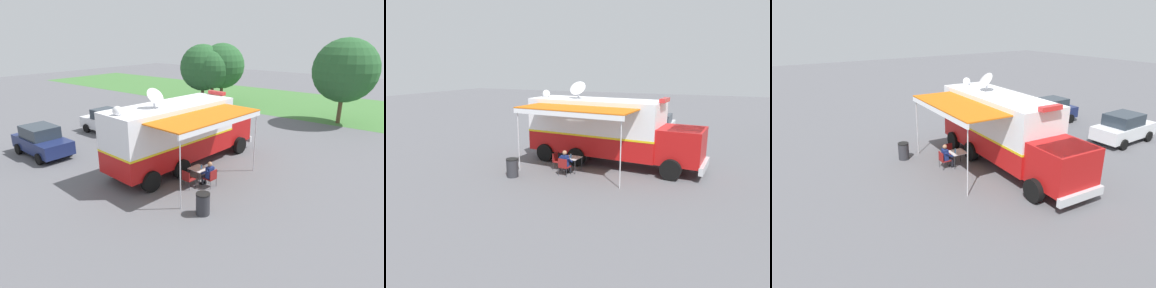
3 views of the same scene
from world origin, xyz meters
TOP-DOWN VIEW (x-y plane):
  - ground_plane at (0.00, 0.00)m, footprint 100.00×100.00m
  - lot_stripe at (-2.73, 0.60)m, footprint 0.48×4.80m
  - command_truck at (0.09, 0.74)m, footprint 5.27×9.65m
  - folding_table at (2.16, -0.46)m, footprint 0.86×0.86m
  - water_bottle at (2.30, -0.45)m, footprint 0.07×0.07m
  - folding_chair_at_table at (2.96, -0.54)m, footprint 0.51×0.51m
  - folding_chair_beside_table at (2.14, -1.31)m, footprint 0.51×0.51m
  - seated_responder at (2.77, -0.52)m, footprint 0.68×0.58m
  - trash_bin at (4.11, -2.74)m, footprint 0.57×0.57m
  - car_behind_truck at (-8.15, 2.09)m, footprint 4.20×2.03m
  - car_far_corner at (-7.44, -3.22)m, footprint 4.25×2.11m

SIDE VIEW (x-z plane):
  - ground_plane at x=0.00m, z-range 0.00..0.00m
  - lot_stripe at x=-2.73m, z-range 0.00..0.01m
  - trash_bin at x=4.11m, z-range 0.00..0.91m
  - folding_chair_at_table at x=2.96m, z-range 0.08..0.95m
  - folding_chair_beside_table at x=2.14m, z-range 0.08..0.95m
  - seated_responder at x=2.77m, z-range 0.03..1.28m
  - folding_table at x=2.16m, z-range 0.31..1.04m
  - water_bottle at x=2.30m, z-range 0.72..0.95m
  - car_behind_truck at x=-8.15m, z-range 0.00..1.76m
  - car_far_corner at x=-7.44m, z-range 0.00..1.76m
  - command_truck at x=0.09m, z-range -0.32..4.21m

